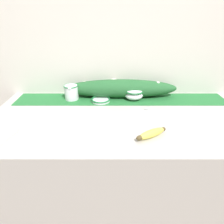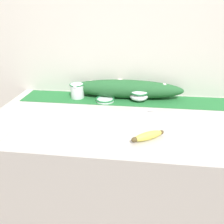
% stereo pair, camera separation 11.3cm
% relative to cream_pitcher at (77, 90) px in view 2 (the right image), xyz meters
% --- Properties ---
extents(ground_plane, '(12.00, 12.00, 0.00)m').
position_rel_cream_pitcher_xyz_m(ground_plane, '(0.35, -0.26, -0.94)').
color(ground_plane, '#7A6B5B').
extents(countertop, '(1.59, 0.75, 0.89)m').
position_rel_cream_pitcher_xyz_m(countertop, '(0.35, -0.26, -0.50)').
color(countertop, '#B7B2AD').
rests_on(countertop, ground_plane).
extents(back_wall, '(2.39, 0.04, 2.40)m').
position_rel_cream_pitcher_xyz_m(back_wall, '(0.35, 0.13, 0.26)').
color(back_wall, silver).
rests_on(back_wall, ground_plane).
extents(table_runner, '(1.47, 0.21, 0.00)m').
position_rel_cream_pitcher_xyz_m(table_runner, '(0.35, -0.00, -0.06)').
color(table_runner, '#236B33').
rests_on(table_runner, countertop).
extents(cream_pitcher, '(0.10, 0.12, 0.11)m').
position_rel_cream_pitcher_xyz_m(cream_pitcher, '(0.00, 0.00, 0.00)').
color(cream_pitcher, white).
rests_on(cream_pitcher, countertop).
extents(sugar_bowl, '(0.13, 0.13, 0.10)m').
position_rel_cream_pitcher_xyz_m(sugar_bowl, '(0.44, -0.00, -0.01)').
color(sugar_bowl, white).
rests_on(sugar_bowl, countertop).
extents(small_dish, '(0.13, 0.13, 0.02)m').
position_rel_cream_pitcher_xyz_m(small_dish, '(0.21, -0.04, -0.04)').
color(small_dish, white).
rests_on(small_dish, countertop).
extents(banana, '(0.17, 0.12, 0.04)m').
position_rel_cream_pitcher_xyz_m(banana, '(0.48, -0.47, -0.04)').
color(banana, '#DBCC4C').
rests_on(banana, countertop).
extents(spoon, '(0.14, 0.09, 0.01)m').
position_rel_cream_pitcher_xyz_m(spoon, '(0.50, -0.16, -0.05)').
color(spoon, silver).
rests_on(spoon, countertop).
extents(poinsettia_garland, '(0.79, 0.14, 0.13)m').
position_rel_cream_pitcher_xyz_m(poinsettia_garland, '(0.35, 0.04, 0.01)').
color(poinsettia_garland, '#235B2D').
rests_on(poinsettia_garland, countertop).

